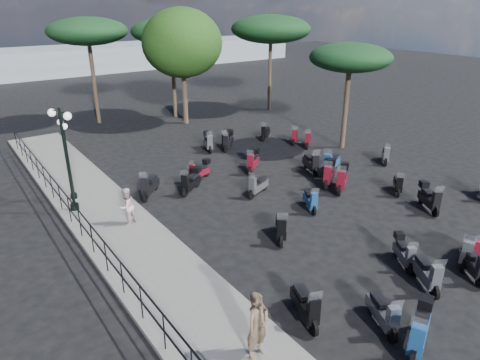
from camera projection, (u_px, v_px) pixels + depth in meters
ground at (302, 218)px, 17.43m from camera, size 120.00×120.00×0.00m
sidewalk at (121, 233)px, 16.16m from camera, size 3.00×30.00×0.15m
railing at (85, 225)px, 14.99m from camera, size 0.04×26.04×1.10m
lamp_post_1 at (66, 154)px, 16.86m from camera, size 0.65×1.21×4.30m
lamp_post_2 at (67, 154)px, 18.05m from camera, size 0.30×1.05×3.57m
woman at (258, 326)px, 10.14m from camera, size 0.73×0.56×1.81m
pedestrian_far at (127, 206)px, 16.38m from camera, size 0.88×0.80×1.49m
scooter_0 at (419, 331)px, 10.68m from camera, size 1.73×1.00×1.47m
scooter_1 at (383, 313)px, 11.42m from camera, size 0.90×1.53×1.32m
scooter_2 at (306, 306)px, 11.67m from camera, size 0.85×1.66×1.39m
scooter_3 at (281, 227)px, 15.72m from camera, size 1.18×1.42×1.38m
scooter_4 at (150, 186)px, 19.18m from camera, size 1.34×1.32×1.41m
scooter_5 at (191, 182)px, 19.64m from camera, size 1.47×1.05×1.32m
scooter_7 at (427, 274)px, 13.04m from camera, size 1.04×1.52×1.37m
scooter_8 at (404, 252)px, 14.20m from camera, size 0.96×1.31×1.19m
scooter_9 at (258, 186)px, 19.33m from camera, size 1.52×0.79×1.28m
scooter_10 at (200, 171)px, 20.94m from camera, size 1.48×0.75×1.23m
scooter_11 at (208, 142)px, 25.15m from camera, size 0.85×1.59×1.33m
scooter_12 at (468, 251)px, 14.22m from camera, size 1.67×0.81×1.38m
scooter_13 at (473, 264)px, 13.54m from camera, size 1.06×1.39×1.31m
scooter_14 at (311, 200)px, 17.97m from camera, size 0.84×1.39×1.21m
scooter_15 at (342, 179)px, 19.79m from camera, size 1.61×1.20×1.47m
scooter_16 at (253, 162)px, 22.06m from camera, size 1.42×1.21×1.36m
scooter_17 at (227, 140)px, 25.61m from camera, size 1.31×1.19×1.28m
scooter_19 at (474, 249)px, 14.43m from camera, size 1.31×1.01×1.24m
scooter_20 at (429, 198)px, 17.93m from camera, size 1.08×1.53×1.37m
scooter_21 at (398, 184)px, 19.56m from camera, size 1.19×1.05×1.19m
scooter_22 at (311, 163)px, 21.88m from camera, size 0.89×1.67×1.41m
scooter_23 at (265, 133)px, 27.19m from camera, size 1.28×1.02×1.23m
scooter_27 at (386, 155)px, 23.20m from camera, size 1.29×1.10×1.27m
scooter_28 at (331, 163)px, 21.82m from camera, size 1.76×0.93×1.48m
scooter_29 at (308, 140)px, 25.78m from camera, size 1.20×1.14×1.25m
scooter_30 at (329, 174)px, 20.35m from camera, size 1.61×1.20×1.47m
scooter_31 at (295, 137)px, 26.41m from camera, size 1.20×1.14×1.25m
scooter_32 at (228, 142)px, 25.30m from camera, size 1.31×1.19×1.28m
broadleaf_tree at (182, 43)px, 28.87m from camera, size 5.45×5.45×7.87m
pine_0 at (171, 31)px, 30.34m from camera, size 5.63×5.63×7.18m
pine_1 at (271, 29)px, 32.56m from camera, size 6.11×6.11×7.28m
pine_2 at (88, 32)px, 28.67m from camera, size 5.33×5.33×7.24m
pine_3 at (350, 58)px, 23.78m from camera, size 4.62×4.62×6.09m
distant_hills at (40, 62)px, 50.58m from camera, size 70.00×8.00×3.00m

